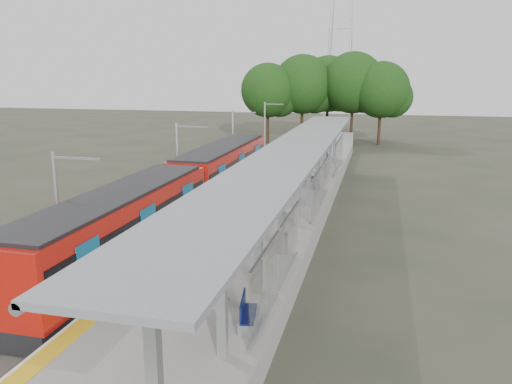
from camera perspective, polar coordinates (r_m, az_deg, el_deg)
trackbed at (r=32.13m, az=-5.10°, el=-1.46°), size 3.00×70.00×0.24m
platform at (r=30.90m, az=2.80°, el=-1.29°), size 6.00×50.00×1.00m
tactile_strip at (r=31.35m, az=-1.76°, el=-0.10°), size 0.60×50.00×0.02m
end_fence at (r=55.01m, az=7.90°, el=6.21°), size 6.00×0.10×1.20m
train at (r=27.46m, az=-8.32°, el=0.06°), size 2.74×27.60×3.62m
canopy at (r=26.18m, az=4.73°, el=4.30°), size 3.27×38.00×3.66m
pylon at (r=83.31m, az=9.81°, el=20.52°), size 8.00×4.00×38.00m
tree_cluster at (r=62.74m, az=8.18°, el=11.93°), size 19.79×12.82×10.98m
catenary_masts at (r=31.22m, az=-8.79°, el=3.25°), size 2.08×48.16×5.40m
bench_near at (r=15.08m, az=-1.15°, el=-13.47°), size 0.64×1.40×0.92m
bench_mid at (r=33.34m, az=6.13°, el=1.66°), size 0.66×1.69×1.13m
bench_far at (r=43.53m, az=8.04°, el=4.27°), size 0.95×1.56×1.02m
info_pillar_near at (r=16.65m, az=-3.99°, el=-9.51°), size 0.43×0.43×1.92m
info_pillar_far at (r=27.19m, az=2.07°, el=-0.32°), size 0.46×0.46×2.02m
litter_bin at (r=20.85m, az=3.02°, el=-5.84°), size 0.57×0.57×0.90m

